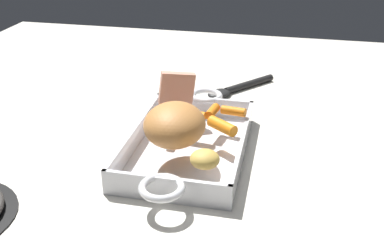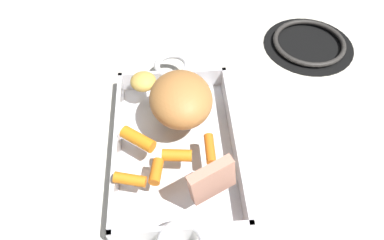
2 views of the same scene
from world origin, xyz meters
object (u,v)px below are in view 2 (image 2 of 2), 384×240
at_px(stove_burner_rear, 309,43).
at_px(potato_golden_large, 144,81).
at_px(baby_carrot_center_right, 139,139).
at_px(baby_carrot_short, 211,149).
at_px(roasting_dish, 177,147).
at_px(pork_roast, 182,99).
at_px(baby_carrot_long, 131,179).
at_px(baby_carrot_northwest, 180,155).
at_px(roast_slice_outer, 213,180).
at_px(baby_carrot_southeast, 157,171).

bearing_deg(stove_burner_rear, potato_golden_large, 112.31).
xyz_separation_m(baby_carrot_center_right, stove_burner_rear, (0.29, -0.39, -0.05)).
height_order(baby_carrot_center_right, baby_carrot_short, baby_carrot_center_right).
height_order(potato_golden_large, stove_burner_rear, potato_golden_large).
distance_m(roasting_dish, baby_carrot_center_right, 0.08).
distance_m(roasting_dish, pork_roast, 0.09).
bearing_deg(baby_carrot_long, baby_carrot_northwest, -63.66).
relative_size(baby_carrot_center_right, potato_golden_large, 1.24).
distance_m(roast_slice_outer, baby_carrot_short, 0.08).
bearing_deg(stove_burner_rear, baby_carrot_northwest, 135.63).
relative_size(baby_carrot_southeast, baby_carrot_long, 0.84).
bearing_deg(baby_carrot_southeast, potato_golden_large, 6.30).
bearing_deg(baby_carrot_long, potato_golden_large, -5.27).
height_order(baby_carrot_northwest, stove_burner_rear, baby_carrot_northwest).
relative_size(roast_slice_outer, baby_carrot_short, 1.34).
bearing_deg(roasting_dish, stove_burner_rear, -49.13).
xyz_separation_m(pork_roast, baby_carrot_long, (-0.14, 0.09, -0.03)).
xyz_separation_m(baby_carrot_northwest, baby_carrot_long, (-0.04, 0.08, -0.00)).
height_order(pork_roast, potato_golden_large, pork_roast).
height_order(baby_carrot_short, potato_golden_large, potato_golden_large).
bearing_deg(roasting_dish, baby_carrot_long, 138.67).
bearing_deg(baby_carrot_short, potato_golden_large, 34.95).
height_order(roasting_dish, pork_roast, pork_roast).
height_order(roast_slice_outer, baby_carrot_center_right, roast_slice_outer).
height_order(baby_carrot_northwest, baby_carrot_short, baby_carrot_northwest).
relative_size(pork_roast, baby_carrot_northwest, 2.60).
bearing_deg(pork_roast, baby_carrot_long, 147.63).
xyz_separation_m(baby_carrot_northwest, potato_golden_large, (0.17, 0.06, 0.01)).
height_order(roast_slice_outer, baby_carrot_short, roast_slice_outer).
height_order(roasting_dish, stove_burner_rear, roasting_dish).
xyz_separation_m(roasting_dish, baby_carrot_long, (-0.09, 0.08, 0.04)).
bearing_deg(stove_burner_rear, baby_carrot_southeast, 134.75).
xyz_separation_m(pork_roast, baby_carrot_northwest, (-0.10, 0.01, -0.03)).
bearing_deg(roasting_dish, baby_carrot_northwest, -175.09).
distance_m(baby_carrot_long, potato_golden_large, 0.21).
height_order(roasting_dish, roast_slice_outer, roast_slice_outer).
xyz_separation_m(baby_carrot_southeast, potato_golden_large, (0.20, 0.02, 0.01)).
bearing_deg(baby_carrot_long, pork_roast, -32.37).
distance_m(pork_roast, baby_carrot_northwest, 0.10).
bearing_deg(roast_slice_outer, baby_carrot_short, -4.38).
bearing_deg(baby_carrot_long, baby_carrot_short, -69.32).
distance_m(baby_carrot_northwest, potato_golden_large, 0.18).
bearing_deg(pork_roast, roasting_dish, 166.70).
relative_size(baby_carrot_northwest, baby_carrot_southeast, 1.15).
relative_size(roasting_dish, baby_carrot_short, 8.39).
bearing_deg(pork_roast, roast_slice_outer, -167.34).
relative_size(roast_slice_outer, stove_burner_rear, 0.35).
relative_size(baby_carrot_center_right, baby_carrot_short, 1.15).
distance_m(roast_slice_outer, potato_golden_large, 0.26).
distance_m(baby_carrot_southeast, baby_carrot_short, 0.10).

